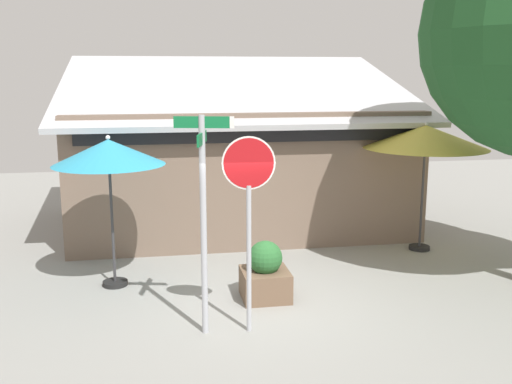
{
  "coord_description": "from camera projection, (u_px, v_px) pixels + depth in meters",
  "views": [
    {
      "loc": [
        -1.71,
        -9.01,
        3.72
      ],
      "look_at": [
        0.1,
        1.2,
        1.6
      ],
      "focal_mm": 41.08,
      "sensor_mm": 36.0,
      "label": 1
    }
  ],
  "objects": [
    {
      "name": "ground_plane",
      "position": [
        263.0,
        303.0,
        9.74
      ],
      "size": [
        28.0,
        28.0,
        0.1
      ],
      "primitive_type": "cube",
      "color": "gray"
    },
    {
      "name": "cafe_building",
      "position": [
        237.0,
        162.0,
        14.51
      ],
      "size": [
        8.21,
        5.61,
        4.16
      ],
      "color": "#705B4C",
      "rests_on": "ground"
    },
    {
      "name": "street_sign_post",
      "position": [
        203.0,
        206.0,
        8.17
      ],
      "size": [
        0.81,
        0.75,
        3.16
      ],
      "color": "#A8AAB2",
      "rests_on": "ground"
    },
    {
      "name": "stop_sign",
      "position": [
        249.0,
        199.0,
        8.2
      ],
      "size": [
        0.75,
        0.08,
        2.87
      ],
      "color": "#A8AAB2",
      "rests_on": "ground"
    },
    {
      "name": "patio_umbrella_teal_left",
      "position": [
        109.0,
        154.0,
        9.96
      ],
      "size": [
        1.92,
        1.92,
        2.68
      ],
      "color": "black",
      "rests_on": "ground"
    },
    {
      "name": "patio_umbrella_mustard_center",
      "position": [
        426.0,
        137.0,
        12.06
      ],
      "size": [
        2.56,
        2.56,
        2.73
      ],
      "color": "black",
      "rests_on": "ground"
    },
    {
      "name": "sidewalk_planter",
      "position": [
        265.0,
        274.0,
        9.75
      ],
      "size": [
        0.78,
        0.78,
        0.99
      ],
      "color": "brown",
      "rests_on": "ground"
    }
  ]
}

